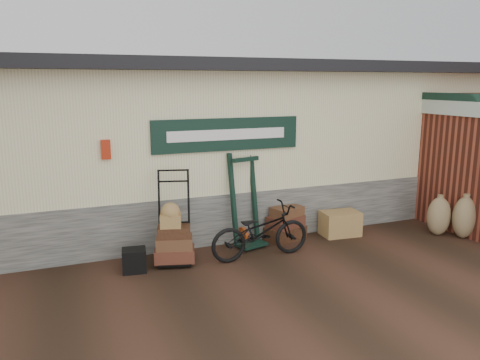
% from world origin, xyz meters
% --- Properties ---
extents(ground, '(80.00, 80.00, 0.00)m').
position_xyz_m(ground, '(0.00, 0.00, 0.00)').
color(ground, black).
rests_on(ground, ground).
extents(station_building, '(14.40, 4.10, 3.20)m').
position_xyz_m(station_building, '(-0.01, 2.74, 1.61)').
color(station_building, '#4C4C47').
rests_on(station_building, ground).
extents(brick_outbuilding, '(1.71, 4.51, 2.62)m').
position_xyz_m(brick_outbuilding, '(4.70, 1.19, 1.30)').
color(brick_outbuilding, maroon).
rests_on(brick_outbuilding, ground).
extents(porter_trolley, '(0.87, 0.74, 1.49)m').
position_xyz_m(porter_trolley, '(-1.36, 0.55, 0.75)').
color(porter_trolley, black).
rests_on(porter_trolley, ground).
extents(green_barrow, '(0.69, 0.63, 1.63)m').
position_xyz_m(green_barrow, '(-0.02, 0.83, 0.81)').
color(green_barrow, black).
rests_on(green_barrow, ground).
extents(suitcase_stack, '(0.80, 0.62, 0.62)m').
position_xyz_m(suitcase_stack, '(0.76, 0.82, 0.31)').
color(suitcase_stack, '#351710').
rests_on(suitcase_stack, ground).
extents(wicker_hamper, '(0.73, 0.52, 0.45)m').
position_xyz_m(wicker_hamper, '(1.83, 0.66, 0.23)').
color(wicker_hamper, brown).
rests_on(wicker_hamper, ground).
extents(black_trunk, '(0.39, 0.35, 0.35)m').
position_xyz_m(black_trunk, '(-2.04, 0.35, 0.18)').
color(black_trunk, black).
rests_on(black_trunk, ground).
extents(bicycle, '(0.62, 1.71, 0.99)m').
position_xyz_m(bicycle, '(-0.03, 0.17, 0.49)').
color(bicycle, black).
rests_on(bicycle, ground).
extents(burlap_sack_left, '(0.48, 0.41, 0.73)m').
position_xyz_m(burlap_sack_left, '(3.54, -0.02, 0.36)').
color(burlap_sack_left, brown).
rests_on(burlap_sack_left, ground).
extents(burlap_sack_right, '(0.58, 0.53, 0.78)m').
position_xyz_m(burlap_sack_right, '(3.85, -0.32, 0.39)').
color(burlap_sack_right, brown).
rests_on(burlap_sack_right, ground).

